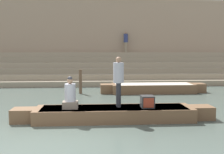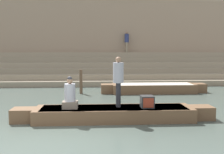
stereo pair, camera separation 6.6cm
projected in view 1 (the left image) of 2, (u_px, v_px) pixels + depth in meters
ground_plane at (45, 141)px, 6.82m from camera, size 120.00×120.00×0.00m
ghat_steps at (77, 72)px, 19.29m from camera, size 36.00×4.24×2.19m
back_wall at (78, 40)px, 21.16m from camera, size 34.20×1.28×6.36m
rowboat_main at (114, 113)px, 8.80m from camera, size 6.74×1.29×0.45m
person_standing at (119, 78)px, 8.82m from camera, size 0.36×0.36×1.69m
person_rowing at (70, 96)px, 8.57m from camera, size 0.50×0.39×1.06m
tv_set at (147, 102)px, 8.73m from camera, size 0.42×0.45×0.40m
moored_boat_shore at (153, 88)px, 14.60m from camera, size 5.84×1.32×0.49m
mooring_post at (80, 82)px, 14.19m from camera, size 0.17×0.17×1.31m
person_on_steps at (126, 40)px, 20.47m from camera, size 0.33×0.33×1.62m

